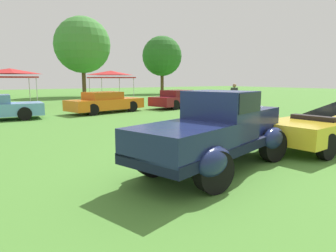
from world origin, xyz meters
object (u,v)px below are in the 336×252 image
Objects in this scene: show_car_orange at (105,102)px; canopy_tent_left_field at (10,72)px; show_car_burgundy at (178,99)px; spectator_between_cars at (234,97)px; canopy_tent_center_field at (111,74)px; neighbor_convertible at (321,127)px; feature_pickup_truck at (218,130)px.

show_car_orange is 1.53× the size of canopy_tent_left_field.
show_car_orange is 5.37m from show_car_burgundy.
spectator_between_cars reaches higher than show_car_orange.
canopy_tent_left_field and canopy_tent_center_field have the same top height.
spectator_between_cars is (1.18, -4.07, 0.31)m from show_car_burgundy.
neighbor_convertible is 0.88× the size of show_car_orange.
feature_pickup_truck is 14.35m from show_car_burgundy.
feature_pickup_truck is 1.48× the size of canopy_tent_left_field.
canopy_tent_center_field is at bearing 98.36° from show_car_burgundy.
neighbor_convertible is at bearing -120.99° from spectator_between_cars.
canopy_tent_center_field is (-1.26, 8.57, 1.82)m from show_car_burgundy.
canopy_tent_left_field reaches higher than show_car_orange.
canopy_tent_left_field is at bearing 95.27° from feature_pickup_truck.
spectator_between_cars is 0.53× the size of canopy_tent_left_field.
show_car_burgundy is at bearing -36.92° from canopy_tent_left_field.
feature_pickup_truck is at bearing -84.73° from canopy_tent_left_field.
feature_pickup_truck is 4.00m from neighbor_convertible.
canopy_tent_left_field is at bearing 133.59° from spectator_between_cars.
canopy_tent_center_field reaches higher than show_car_burgundy.
feature_pickup_truck reaches higher than show_car_burgundy.
spectator_between_cars is at bearing 42.24° from feature_pickup_truck.
show_car_burgundy is at bearing 73.11° from neighbor_convertible.
feature_pickup_truck is 1.42× the size of canopy_tent_center_field.
canopy_tent_left_field is (-10.64, 11.18, 1.51)m from spectator_between_cars.
show_car_burgundy is 1.44× the size of canopy_tent_left_field.
canopy_tent_center_field reaches higher than neighbor_convertible.
spectator_between_cars is at bearing -46.41° from canopy_tent_left_field.
show_car_orange is at bearing -60.28° from canopy_tent_left_field.
spectator_between_cars reaches higher than neighbor_convertible.
show_car_orange is at bearing 148.58° from spectator_between_cars.
feature_pickup_truck is 12.27m from show_car_orange.
feature_pickup_truck is 21.72m from canopy_tent_center_field.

